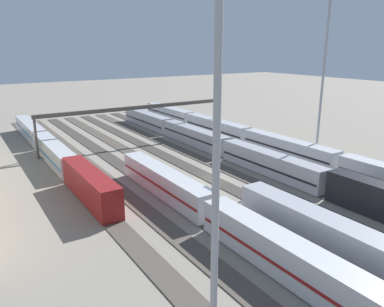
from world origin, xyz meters
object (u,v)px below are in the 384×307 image
light_mast_1 (217,112)px  signal_gantry (139,110)px  train_on_track_6 (284,255)px  light_mast_0 (325,59)px  train_on_track_2 (221,146)px  train_on_track_8 (51,150)px  train_on_track_0 (288,148)px

light_mast_1 → signal_gantry: size_ratio=0.64×
train_on_track_6 → light_mast_0: size_ratio=2.31×
train_on_track_2 → light_mast_1: 57.03m
train_on_track_2 → light_mast_0: size_ratio=2.93×
train_on_track_2 → light_mast_0: bearing=-138.1°
train_on_track_6 → train_on_track_8: 52.89m
light_mast_1 → train_on_track_2: bearing=-37.4°
train_on_track_8 → signal_gantry: signal_gantry is taller
train_on_track_2 → light_mast_1: light_mast_1 is taller
train_on_track_8 → light_mast_1: bearing=176.9°
light_mast_0 → train_on_track_6: bearing=125.5°
train_on_track_0 → signal_gantry: 33.60m
signal_gantry → light_mast_1: bearing=159.2°
train_on_track_6 → light_mast_1: 21.95m
train_on_track_8 → signal_gantry: (2.47, -20.00, 5.70)m
train_on_track_2 → train_on_track_8: size_ratio=1.36×
train_on_track_0 → light_mast_0: size_ratio=3.88×
train_on_track_2 → signal_gantry: bearing=29.6°
train_on_track_6 → light_mast_0: light_mast_0 is taller
train_on_track_2 → light_mast_1: bearing=142.6°
signal_gantry → train_on_track_0: bearing=-142.8°
train_on_track_6 → light_mast_0: (23.04, -32.35, 17.31)m
train_on_track_6 → train_on_track_2: 41.90m
train_on_track_8 → light_mast_0: 54.09m
train_on_track_2 → signal_gantry: 21.03m
train_on_track_6 → train_on_track_2: train_on_track_2 is taller
signal_gantry → train_on_track_6: bearing=169.6°
train_on_track_6 → light_mast_0: bearing=-54.5°
train_on_track_8 → train_on_track_0: bearing=-120.9°
train_on_track_0 → light_mast_0: (-5.00, -2.35, 17.32)m
train_on_track_2 → light_mast_0: (-13.77, -12.35, 17.26)m
train_on_track_8 → light_mast_0: (-28.90, -42.35, 17.23)m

